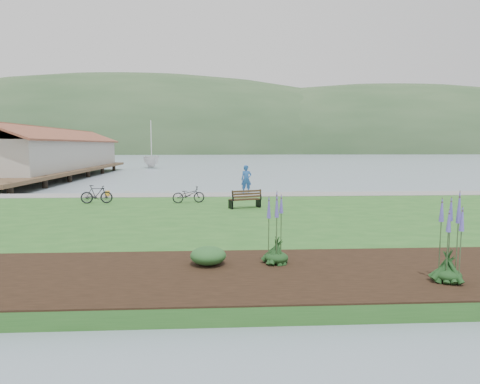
# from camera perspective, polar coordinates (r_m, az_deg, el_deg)

# --- Properties ---
(ground) EXTENTS (600.00, 600.00, 0.00)m
(ground) POSITION_cam_1_polar(r_m,az_deg,el_deg) (20.42, 3.50, -3.71)
(ground) COLOR gray
(ground) RESTS_ON ground
(lawn) EXTENTS (34.00, 20.00, 0.40)m
(lawn) POSITION_cam_1_polar(r_m,az_deg,el_deg) (18.43, 4.23, -4.17)
(lawn) COLOR #255A1F
(lawn) RESTS_ON ground
(shoreline_path) EXTENTS (34.00, 2.20, 0.03)m
(shoreline_path) POSITION_cam_1_polar(r_m,az_deg,el_deg) (27.16, 1.81, -0.33)
(shoreline_path) COLOR gray
(shoreline_path) RESTS_ON lawn
(garden_bed) EXTENTS (24.00, 4.40, 0.04)m
(garden_bed) POSITION_cam_1_polar(r_m,az_deg,el_deg) (11.92, 24.03, -9.45)
(garden_bed) COLOR black
(garden_bed) RESTS_ON lawn
(far_hillside) EXTENTS (580.00, 80.00, 38.00)m
(far_hillside) POSITION_cam_1_polar(r_m,az_deg,el_deg) (191.32, 3.52, 5.21)
(far_hillside) COLOR #2D4C2B
(far_hillside) RESTS_ON ground
(pier_pavilion) EXTENTS (8.00, 36.00, 5.40)m
(pier_pavilion) POSITION_cam_1_polar(r_m,az_deg,el_deg) (50.67, -23.66, 4.74)
(pier_pavilion) COLOR #4C3826
(pier_pavilion) RESTS_ON ground
(park_bench) EXTENTS (1.67, 1.10, 0.96)m
(park_bench) POSITION_cam_1_polar(r_m,az_deg,el_deg) (21.28, 0.74, -0.90)
(park_bench) COLOR #2F2012
(park_bench) RESTS_ON lawn
(person) EXTENTS (0.81, 0.58, 2.17)m
(person) POSITION_cam_1_polar(r_m,az_deg,el_deg) (27.62, 0.85, 2.02)
(person) COLOR #215198
(person) RESTS_ON lawn
(bicycle_a) EXTENTS (0.96, 1.83, 0.91)m
(bicycle_a) POSITION_cam_1_polar(r_m,az_deg,el_deg) (23.40, -6.88, -0.35)
(bicycle_a) COLOR black
(bicycle_a) RESTS_ON lawn
(bicycle_b) EXTENTS (0.67, 1.71, 1.00)m
(bicycle_b) POSITION_cam_1_polar(r_m,az_deg,el_deg) (24.28, -18.58, -0.29)
(bicycle_b) COLOR black
(bicycle_b) RESTS_ON lawn
(sailboat) EXTENTS (11.57, 11.66, 23.28)m
(sailboat) POSITION_cam_1_polar(r_m,az_deg,el_deg) (67.63, -11.68, 3.16)
(sailboat) COLOR silver
(sailboat) RESTS_ON ground
(pannier) EXTENTS (0.21, 0.32, 0.34)m
(pannier) POSITION_cam_1_polar(r_m,az_deg,el_deg) (27.46, -17.25, -0.21)
(pannier) COLOR yellow
(pannier) RESTS_ON lawn
(echium_0) EXTENTS (0.62, 0.62, 2.24)m
(echium_0) POSITION_cam_1_polar(r_m,az_deg,el_deg) (10.81, 26.12, -5.77)
(echium_0) COLOR #123314
(echium_0) RESTS_ON garden_bed
(echium_4) EXTENTS (0.62, 0.62, 2.27)m
(echium_4) POSITION_cam_1_polar(r_m,az_deg,el_deg) (11.24, 4.93, -4.88)
(echium_4) COLOR #123314
(echium_4) RESTS_ON garden_bed
(shrub_0) EXTENTS (0.94, 0.94, 0.47)m
(shrub_0) POSITION_cam_1_polar(r_m,az_deg,el_deg) (11.28, -4.27, -8.46)
(shrub_0) COLOR #1E4C21
(shrub_0) RESTS_ON garden_bed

